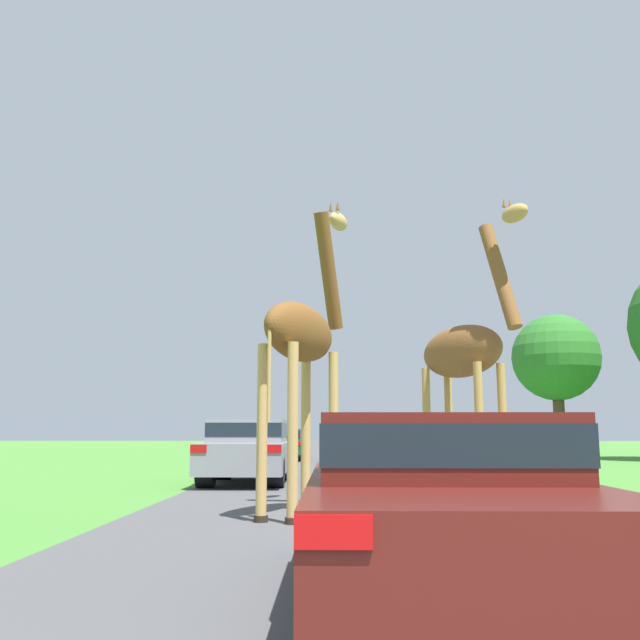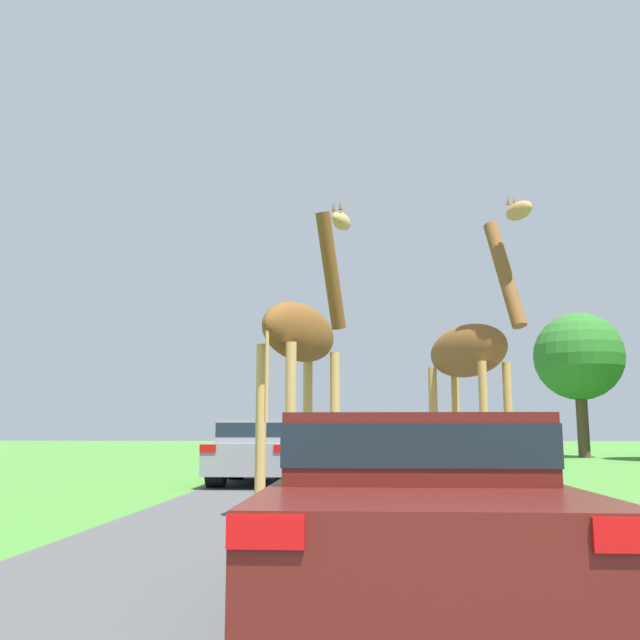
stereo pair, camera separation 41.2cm
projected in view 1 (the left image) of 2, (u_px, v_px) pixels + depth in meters
road at (351, 459)px, 29.78m from camera, size 7.62×120.00×0.00m
giraffe_near_road at (304, 340)px, 10.21m from camera, size 1.47×2.64×5.12m
giraffe_companion at (465, 354)px, 12.07m from camera, size 1.74×2.63×5.10m
car_lead_maroon at (436, 498)px, 5.04m from camera, size 1.87×4.45×1.34m
car_queue_right at (412, 449)px, 19.85m from camera, size 1.73×4.13×1.30m
car_queue_left at (401, 443)px, 24.94m from camera, size 1.85×3.96×1.42m
car_far_ahead at (248, 450)px, 15.98m from camera, size 1.90×4.07×1.48m
car_verge_right at (283, 443)px, 28.58m from camera, size 1.75×4.61×1.28m
tree_right_cluster at (556, 358)px, 31.95m from camera, size 4.08×4.08×6.68m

